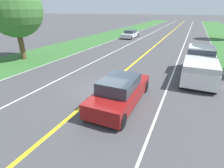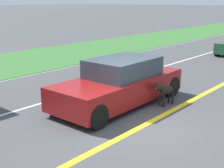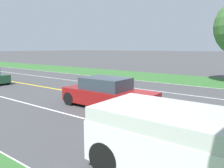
# 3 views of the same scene
# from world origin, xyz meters

# --- Properties ---
(ground_plane) EXTENTS (400.00, 400.00, 0.00)m
(ground_plane) POSITION_xyz_m (0.00, 0.00, 0.00)
(ground_plane) COLOR #424244
(centre_divider_line) EXTENTS (0.18, 160.00, 0.01)m
(centre_divider_line) POSITION_xyz_m (0.00, 0.00, 0.00)
(centre_divider_line) COLOR yellow
(centre_divider_line) RESTS_ON ground
(lane_edge_line_right) EXTENTS (0.14, 160.00, 0.01)m
(lane_edge_line_right) POSITION_xyz_m (7.00, 0.00, 0.00)
(lane_edge_line_right) COLOR white
(lane_edge_line_right) RESTS_ON ground
(lane_edge_line_left) EXTENTS (0.14, 160.00, 0.01)m
(lane_edge_line_left) POSITION_xyz_m (-7.00, 0.00, 0.00)
(lane_edge_line_left) COLOR white
(lane_edge_line_left) RESTS_ON ground
(lane_dash_same_dir) EXTENTS (0.10, 160.00, 0.01)m
(lane_dash_same_dir) POSITION_xyz_m (3.50, 0.00, 0.00)
(lane_dash_same_dir) COLOR white
(lane_dash_same_dir) RESTS_ON ground
(lane_dash_oncoming) EXTENTS (0.10, 160.00, 0.01)m
(lane_dash_oncoming) POSITION_xyz_m (-3.50, 0.00, 0.00)
(lane_dash_oncoming) COLOR white
(lane_dash_oncoming) RESTS_ON ground
(grass_verge_left) EXTENTS (6.00, 160.00, 0.03)m
(grass_verge_left) POSITION_xyz_m (-10.00, 0.00, 0.01)
(grass_verge_left) COLOR #33662D
(grass_verge_left) RESTS_ON ground
(ego_car) EXTENTS (1.82, 4.59, 1.43)m
(ego_car) POSITION_xyz_m (1.57, -1.10, 0.67)
(ego_car) COLOR maroon
(ego_car) RESTS_ON ground
(dog) EXTENTS (0.31, 1.14, 0.77)m
(dog) POSITION_xyz_m (0.43, -1.86, 0.48)
(dog) COLOR black
(dog) RESTS_ON ground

